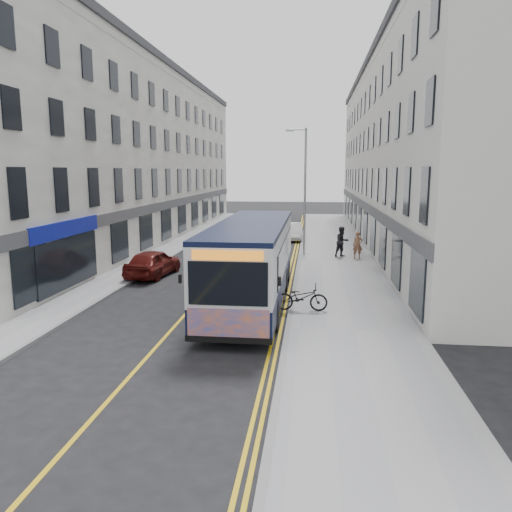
% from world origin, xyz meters
% --- Properties ---
extents(ground, '(140.00, 140.00, 0.00)m').
position_xyz_m(ground, '(0.00, 0.00, 0.00)').
color(ground, black).
rests_on(ground, ground).
extents(pavement_east, '(4.50, 64.00, 0.12)m').
position_xyz_m(pavement_east, '(6.25, 12.00, 0.06)').
color(pavement_east, gray).
rests_on(pavement_east, ground).
extents(pavement_west, '(2.00, 64.00, 0.12)m').
position_xyz_m(pavement_west, '(-5.00, 12.00, 0.06)').
color(pavement_west, gray).
rests_on(pavement_west, ground).
extents(kerb_east, '(0.18, 64.00, 0.13)m').
position_xyz_m(kerb_east, '(4.00, 12.00, 0.07)').
color(kerb_east, slate).
rests_on(kerb_east, ground).
extents(kerb_west, '(0.18, 64.00, 0.13)m').
position_xyz_m(kerb_west, '(-4.00, 12.00, 0.07)').
color(kerb_west, slate).
rests_on(kerb_west, ground).
extents(road_centre_line, '(0.12, 64.00, 0.01)m').
position_xyz_m(road_centre_line, '(0.00, 12.00, 0.00)').
color(road_centre_line, gold).
rests_on(road_centre_line, ground).
extents(road_dbl_yellow_inner, '(0.10, 64.00, 0.01)m').
position_xyz_m(road_dbl_yellow_inner, '(3.55, 12.00, 0.00)').
color(road_dbl_yellow_inner, gold).
rests_on(road_dbl_yellow_inner, ground).
extents(road_dbl_yellow_outer, '(0.10, 64.00, 0.01)m').
position_xyz_m(road_dbl_yellow_outer, '(3.75, 12.00, 0.00)').
color(road_dbl_yellow_outer, gold).
rests_on(road_dbl_yellow_outer, ground).
extents(terrace_east, '(6.00, 46.00, 13.00)m').
position_xyz_m(terrace_east, '(11.50, 21.00, 6.50)').
color(terrace_east, silver).
rests_on(terrace_east, ground).
extents(terrace_west, '(6.00, 46.00, 13.00)m').
position_xyz_m(terrace_west, '(-9.00, 21.00, 6.50)').
color(terrace_west, white).
rests_on(terrace_west, ground).
extents(streetlamp, '(1.32, 0.18, 8.00)m').
position_xyz_m(streetlamp, '(4.17, 14.00, 4.38)').
color(streetlamp, '#9CA0A5').
rests_on(streetlamp, ground).
extents(city_bus, '(2.71, 11.61, 3.37)m').
position_xyz_m(city_bus, '(2.34, 2.20, 1.85)').
color(city_bus, black).
rests_on(city_bus, ground).
extents(bicycle, '(1.99, 0.70, 1.04)m').
position_xyz_m(bicycle, '(4.40, 0.92, 0.64)').
color(bicycle, black).
rests_on(bicycle, pavement_east).
extents(pedestrian_near, '(0.61, 0.41, 1.63)m').
position_xyz_m(pedestrian_near, '(7.52, 12.86, 0.93)').
color(pedestrian_near, brown).
rests_on(pedestrian_near, pavement_east).
extents(pedestrian_far, '(1.15, 1.07, 1.88)m').
position_xyz_m(pedestrian_far, '(6.60, 13.35, 1.06)').
color(pedestrian_far, black).
rests_on(pedestrian_far, pavement_east).
extents(car_white, '(1.73, 4.11, 1.32)m').
position_xyz_m(car_white, '(3.20, 21.55, 0.66)').
color(car_white, white).
rests_on(car_white, ground).
extents(car_maroon, '(2.16, 4.35, 1.42)m').
position_xyz_m(car_maroon, '(-3.40, 6.91, 0.71)').
color(car_maroon, '#55110E').
rests_on(car_maroon, ground).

